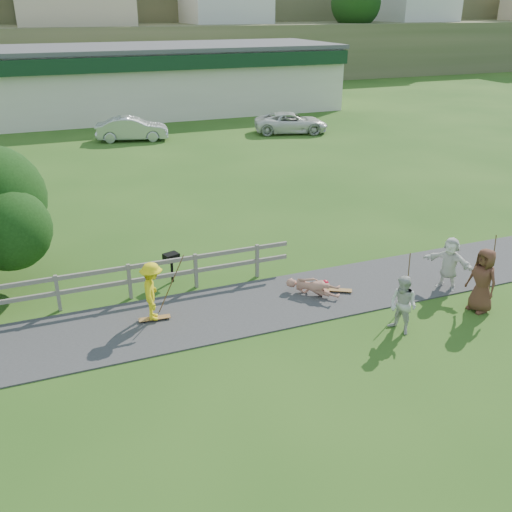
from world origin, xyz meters
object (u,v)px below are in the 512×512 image
(bbq, at_px, (172,268))
(spectator_d, at_px, (449,263))
(spectator_a, at_px, (403,305))
(spectator_c, at_px, (483,280))
(skater_fallen, at_px, (313,287))
(car_silver, at_px, (132,129))
(skater_rider, at_px, (153,295))
(car_white, at_px, (291,123))

(bbq, bearing_deg, spectator_d, -42.07)
(spectator_a, distance_m, bbq, 7.09)
(spectator_c, relative_size, spectator_d, 1.13)
(skater_fallen, bearing_deg, car_silver, 49.21)
(skater_fallen, distance_m, car_silver, 23.38)
(spectator_d, bearing_deg, spectator_a, -88.98)
(skater_fallen, xyz_separation_m, spectator_d, (4.03, -1.04, 0.53))
(skater_fallen, relative_size, bbq, 1.68)
(bbq, bearing_deg, skater_rider, -132.89)
(skater_rider, bearing_deg, car_white, -19.57)
(car_silver, xyz_separation_m, car_white, (10.40, -1.57, -0.06))
(spectator_c, bearing_deg, bbq, -131.79)
(spectator_c, height_order, spectator_d, spectator_c)
(skater_fallen, relative_size, spectator_d, 0.97)
(skater_rider, distance_m, skater_fallen, 4.72)
(skater_fallen, bearing_deg, spectator_a, -108.74)
(spectator_a, bearing_deg, spectator_c, 75.12)
(car_silver, bearing_deg, bbq, -174.18)
(spectator_d, bearing_deg, car_white, 137.40)
(skater_rider, xyz_separation_m, car_silver, (3.58, 23.11, -0.08))
(car_silver, distance_m, car_white, 10.52)
(skater_fallen, xyz_separation_m, spectator_a, (1.24, -2.69, 0.51))
(skater_rider, xyz_separation_m, car_white, (13.98, 21.54, -0.14))
(skater_fallen, height_order, spectator_d, spectator_d)
(spectator_a, xyz_separation_m, spectator_c, (2.74, 0.20, 0.13))
(skater_rider, xyz_separation_m, spectator_c, (8.67, -2.73, 0.12))
(car_white, bearing_deg, spectator_a, 178.66)
(spectator_c, relative_size, car_white, 0.38)
(car_white, height_order, bbq, car_white)
(spectator_c, distance_m, car_silver, 26.33)
(bbq, bearing_deg, car_silver, 65.46)
(spectator_a, relative_size, bbq, 1.68)
(skater_rider, relative_size, car_silver, 0.37)
(skater_rider, height_order, bbq, skater_rider)
(spectator_c, bearing_deg, spectator_d, 169.33)
(car_white, bearing_deg, skater_fallen, 173.78)
(spectator_a, height_order, car_silver, spectator_a)
(spectator_c, distance_m, car_white, 24.85)
(spectator_c, relative_size, bbq, 1.96)
(spectator_d, bearing_deg, skater_rider, -127.93)
(skater_rider, bearing_deg, bbq, -11.85)
(spectator_a, bearing_deg, car_white, 142.75)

